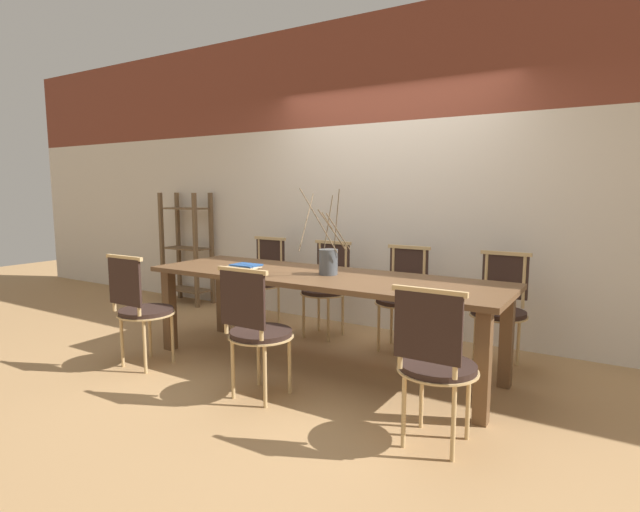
{
  "coord_description": "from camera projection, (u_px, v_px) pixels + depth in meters",
  "views": [
    {
      "loc": [
        2.1,
        -3.39,
        1.45
      ],
      "look_at": [
        0.0,
        0.0,
        0.92
      ],
      "focal_mm": 28.0,
      "sensor_mm": 36.0,
      "label": 1
    }
  ],
  "objects": [
    {
      "name": "ground_plane",
      "position": [
        320.0,
        366.0,
        4.14
      ],
      "size": [
        16.0,
        16.0,
        0.0
      ],
      "primitive_type": "plane",
      "color": "#A87F51"
    },
    {
      "name": "chair_near_center",
      "position": [
        435.0,
        360.0,
        2.77
      ],
      "size": [
        0.46,
        0.46,
        0.94
      ],
      "color": "black",
      "rests_on": "ground_plane"
    },
    {
      "name": "chair_far_center",
      "position": [
        402.0,
        294.0,
        4.53
      ],
      "size": [
        0.46,
        0.46,
        0.94
      ],
      "rotation": [
        0.0,
        0.0,
        3.14
      ],
      "color": "black",
      "rests_on": "ground_plane"
    },
    {
      "name": "chair_far_right",
      "position": [
        500.0,
        305.0,
        4.08
      ],
      "size": [
        0.46,
        0.46,
        0.94
      ],
      "rotation": [
        0.0,
        0.0,
        3.14
      ],
      "color": "black",
      "rests_on": "ground_plane"
    },
    {
      "name": "vase_centerpiece",
      "position": [
        328.0,
        260.0,
        4.02
      ],
      "size": [
        0.41,
        0.37,
        0.69
      ],
      "color": "#4C5156",
      "rests_on": "dining_table"
    },
    {
      "name": "chair_near_left",
      "position": [
        256.0,
        327.0,
        3.43
      ],
      "size": [
        0.46,
        0.46,
        0.94
      ],
      "color": "black",
      "rests_on": "ground_plane"
    },
    {
      "name": "chair_far_leftend",
      "position": [
        263.0,
        278.0,
        5.37
      ],
      "size": [
        0.46,
        0.46,
        0.94
      ],
      "rotation": [
        0.0,
        0.0,
        3.14
      ],
      "color": "black",
      "rests_on": "ground_plane"
    },
    {
      "name": "book_stack",
      "position": [
        245.0,
        267.0,
        4.28
      ],
      "size": [
        0.27,
        0.2,
        0.05
      ],
      "color": "beige",
      "rests_on": "dining_table"
    },
    {
      "name": "wall_rear",
      "position": [
        389.0,
        175.0,
        5.05
      ],
      "size": [
        12.0,
        0.06,
        3.2
      ],
      "color": "beige",
      "rests_on": "ground_plane"
    },
    {
      "name": "dining_table",
      "position": [
        320.0,
        285.0,
        4.05
      ],
      "size": [
        3.0,
        0.9,
        0.77
      ],
      "color": "brown",
      "rests_on": "ground_plane"
    },
    {
      "name": "shelving_rack",
      "position": [
        187.0,
        249.0,
        6.38
      ],
      "size": [
        0.65,
        0.32,
        1.41
      ],
      "color": "brown",
      "rests_on": "ground_plane"
    },
    {
      "name": "chair_near_leftend",
      "position": [
        141.0,
        306.0,
        4.06
      ],
      "size": [
        0.46,
        0.46,
        0.94
      ],
      "color": "black",
      "rests_on": "ground_plane"
    },
    {
      "name": "chair_far_left",
      "position": [
        326.0,
        285.0,
        4.95
      ],
      "size": [
        0.46,
        0.46,
        0.94
      ],
      "rotation": [
        0.0,
        0.0,
        3.14
      ],
      "color": "black",
      "rests_on": "ground_plane"
    }
  ]
}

